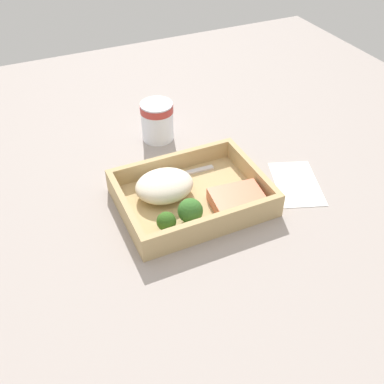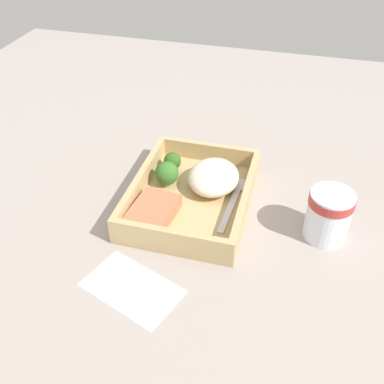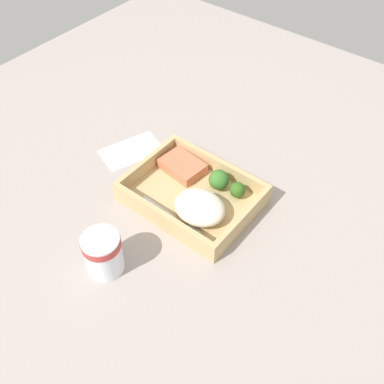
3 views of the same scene
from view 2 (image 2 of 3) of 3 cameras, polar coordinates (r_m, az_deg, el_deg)
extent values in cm
cube|color=#9E938C|center=(84.41, 0.00, -1.97)|extent=(160.00, 160.00, 2.00)
cube|color=tan|center=(83.38, 0.00, -1.13)|extent=(27.56, 20.97, 1.20)
cube|color=tan|center=(80.36, 6.82, -0.91)|extent=(27.56, 1.20, 3.82)
cube|color=tan|center=(84.40, -6.49, 1.31)|extent=(27.56, 1.20, 3.82)
cube|color=tan|center=(72.31, -2.75, -6.00)|extent=(1.20, 18.57, 3.82)
cube|color=tan|center=(92.22, 2.15, 5.11)|extent=(1.20, 18.57, 3.82)
cube|color=#DE6D4A|center=(78.43, -4.98, -2.54)|extent=(10.38, 8.00, 2.50)
ellipsoid|color=beige|center=(84.42, 2.75, 1.90)|extent=(11.31, 9.48, 4.65)
cylinder|color=#759D53|center=(89.93, -2.49, 3.13)|extent=(1.32, 1.32, 1.22)
sphere|color=#315B1C|center=(89.04, -2.51, 3.95)|extent=(3.48, 3.48, 3.48)
cylinder|color=#8AA55A|center=(86.16, -3.18, 1.37)|extent=(1.73, 1.73, 1.34)
sphere|color=#366B28|center=(85.02, -3.23, 2.40)|extent=(4.55, 4.55, 4.55)
cube|color=silver|center=(80.32, 4.74, -2.34)|extent=(12.44, 1.76, 0.44)
cube|color=silver|center=(86.36, 6.05, 0.91)|extent=(3.51, 2.38, 0.44)
cylinder|color=white|center=(77.72, 16.92, -2.87)|extent=(7.23, 7.23, 8.96)
cylinder|color=#B23833|center=(75.69, 17.36, -1.00)|extent=(7.45, 7.45, 1.61)
cube|color=white|center=(69.99, -7.65, -11.96)|extent=(13.18, 16.64, 0.24)
camera|label=1|loc=(1.17, -31.85, 35.91)|focal=42.00mm
camera|label=3|loc=(1.11, 46.33, 40.82)|focal=42.00mm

